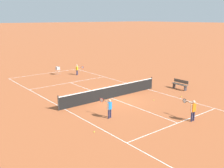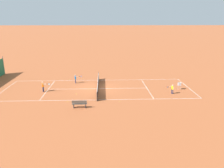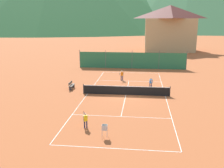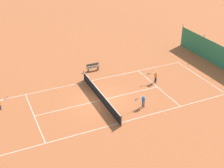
# 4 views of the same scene
# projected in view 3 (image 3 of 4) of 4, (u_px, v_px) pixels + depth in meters

# --- Properties ---
(ground_plane) EXTENTS (600.00, 600.00, 0.00)m
(ground_plane) POSITION_uv_depth(u_px,v_px,m) (126.00, 95.00, 27.61)
(ground_plane) COLOR #A8542D
(court_line_markings) EXTENTS (8.25, 23.85, 0.01)m
(court_line_markings) POSITION_uv_depth(u_px,v_px,m) (126.00, 95.00, 27.61)
(court_line_markings) COLOR white
(court_line_markings) RESTS_ON ground
(tennis_net) EXTENTS (9.18, 0.08, 1.06)m
(tennis_net) POSITION_uv_depth(u_px,v_px,m) (126.00, 90.00, 27.49)
(tennis_net) COLOR #2D2D2D
(tennis_net) RESTS_ON ground
(windscreen_fence_far) EXTENTS (17.28, 0.08, 2.90)m
(windscreen_fence_far) POSITION_uv_depth(u_px,v_px,m) (132.00, 60.00, 42.25)
(windscreen_fence_far) COLOR #2D754C
(windscreen_fence_far) RESTS_ON ground
(player_far_service) EXTENTS (0.41, 1.06, 1.23)m
(player_far_service) POSITION_uv_depth(u_px,v_px,m) (151.00, 82.00, 30.18)
(player_far_service) COLOR #23284C
(player_far_service) RESTS_ON ground
(player_near_baseline) EXTENTS (0.53, 0.97, 1.15)m
(player_near_baseline) POSITION_uv_depth(u_px,v_px,m) (85.00, 119.00, 19.07)
(player_near_baseline) COLOR #23284C
(player_near_baseline) RESTS_ON ground
(player_far_baseline) EXTENTS (0.47, 1.06, 1.31)m
(player_far_baseline) POSITION_uv_depth(u_px,v_px,m) (122.00, 75.00, 34.01)
(player_far_baseline) COLOR #23284C
(player_far_baseline) RESTS_ON ground
(tennis_ball_by_net_left) EXTENTS (0.07, 0.07, 0.07)m
(tennis_ball_by_net_left) POSITION_uv_depth(u_px,v_px,m) (81.00, 94.00, 27.82)
(tennis_ball_by_net_left) COLOR #CCE033
(tennis_ball_by_net_left) RESTS_ON ground
(tennis_ball_service_box) EXTENTS (0.07, 0.07, 0.07)m
(tennis_ball_service_box) POSITION_uv_depth(u_px,v_px,m) (109.00, 88.00, 30.28)
(tennis_ball_service_box) COLOR #CCE033
(tennis_ball_service_box) RESTS_ON ground
(tennis_ball_mid_court) EXTENTS (0.07, 0.07, 0.07)m
(tennis_ball_mid_court) POSITION_uv_depth(u_px,v_px,m) (167.00, 86.00, 31.29)
(tennis_ball_mid_court) COLOR #CCE033
(tennis_ball_mid_court) RESTS_ON ground
(tennis_ball_near_corner) EXTENTS (0.07, 0.07, 0.07)m
(tennis_ball_near_corner) POSITION_uv_depth(u_px,v_px,m) (140.00, 97.00, 26.76)
(tennis_ball_near_corner) COLOR #CCE033
(tennis_ball_near_corner) RESTS_ON ground
(tennis_ball_far_corner) EXTENTS (0.07, 0.07, 0.07)m
(tennis_ball_far_corner) POSITION_uv_depth(u_px,v_px,m) (89.00, 86.00, 31.22)
(tennis_ball_far_corner) COLOR #CCE033
(tennis_ball_far_corner) RESTS_ON ground
(tennis_ball_by_net_right) EXTENTS (0.07, 0.07, 0.07)m
(tennis_ball_by_net_right) POSITION_uv_depth(u_px,v_px,m) (76.00, 100.00, 25.72)
(tennis_ball_by_net_right) COLOR #CCE033
(tennis_ball_by_net_right) RESTS_ON ground
(ball_hopper) EXTENTS (0.36, 0.36, 0.89)m
(ball_hopper) POSITION_uv_depth(u_px,v_px,m) (105.00, 128.00, 17.52)
(ball_hopper) COLOR #B7B7BC
(ball_hopper) RESTS_ON ground
(courtside_bench) EXTENTS (0.36, 1.50, 0.84)m
(courtside_bench) POSITION_uv_depth(u_px,v_px,m) (71.00, 85.00, 29.86)
(courtside_bench) COLOR #51473D
(courtside_bench) RESTS_ON ground
(alpine_chalet) EXTENTS (13.00, 10.00, 11.20)m
(alpine_chalet) POSITION_uv_depth(u_px,v_px,m) (170.00, 27.00, 65.54)
(alpine_chalet) COLOR tan
(alpine_chalet) RESTS_ON ground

